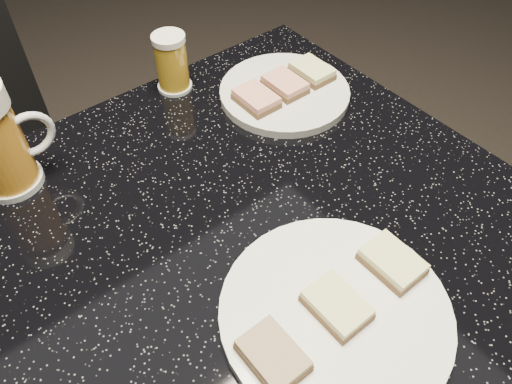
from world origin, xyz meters
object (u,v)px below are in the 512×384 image
(plate_large, at_px, (335,313))
(beer_tumbler, at_px, (172,63))
(plate_small, at_px, (284,93))
(table, at_px, (256,308))

(plate_large, xyz_separation_m, beer_tumbler, (0.09, 0.48, 0.04))
(plate_large, relative_size, beer_tumbler, 2.66)
(plate_large, relative_size, plate_small, 1.21)
(plate_large, xyz_separation_m, plate_small, (0.22, 0.34, 0.00))
(table, bearing_deg, beer_tumbler, 77.13)
(plate_small, xyz_separation_m, beer_tumbler, (-0.13, 0.13, 0.04))
(plate_small, height_order, beer_tumbler, beer_tumbler)
(plate_large, distance_m, table, 0.30)
(beer_tumbler, bearing_deg, plate_large, -100.81)
(table, bearing_deg, plate_small, 41.07)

